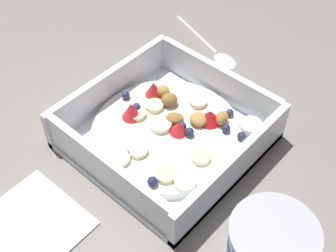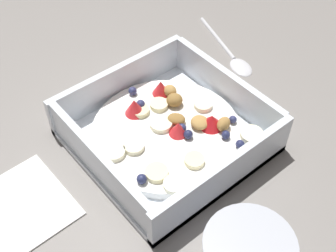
% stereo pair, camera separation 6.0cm
% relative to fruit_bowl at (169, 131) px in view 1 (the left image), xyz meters
% --- Properties ---
extents(ground_plane, '(2.40, 2.40, 0.00)m').
position_rel_fruit_bowl_xyz_m(ground_plane, '(0.00, 0.01, -0.02)').
color(ground_plane, gray).
extents(fruit_bowl, '(0.23, 0.23, 0.06)m').
position_rel_fruit_bowl_xyz_m(fruit_bowl, '(0.00, 0.00, 0.00)').
color(fruit_bowl, white).
rests_on(fruit_bowl, ground).
extents(spoon, '(0.07, 0.17, 0.01)m').
position_rel_fruit_bowl_xyz_m(spoon, '(-0.20, -0.07, -0.01)').
color(spoon, silver).
rests_on(spoon, ground).
extents(yogurt_cup, '(0.10, 0.10, 0.07)m').
position_rel_fruit_bowl_xyz_m(yogurt_cup, '(0.06, 0.20, 0.01)').
color(yogurt_cup, white).
rests_on(yogurt_cup, ground).
extents(folded_napkin, '(0.12, 0.12, 0.01)m').
position_rel_fruit_bowl_xyz_m(folded_napkin, '(0.21, -0.03, -0.02)').
color(folded_napkin, white).
rests_on(folded_napkin, ground).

